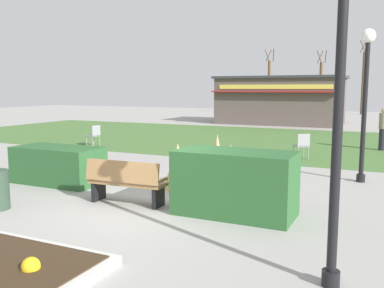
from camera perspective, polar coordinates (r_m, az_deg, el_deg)
ground_plane at (r=8.69m, az=-5.68°, el=-8.63°), size 80.00×80.00×0.00m
lawn_patch at (r=19.73m, az=12.42°, el=0.37°), size 36.00×12.00×0.01m
park_bench at (r=8.89m, az=-9.03°, el=-5.13°), size 1.72×0.61×0.95m
hedge_left at (r=11.28m, az=-17.78°, el=-2.75°), size 2.31×1.10×0.94m
hedge_right at (r=8.09m, az=5.86°, el=-5.33°), size 2.27×1.10×1.24m
ornamental_grass_behind_left at (r=10.04m, az=-1.94°, el=-3.10°), size 0.72×0.72×1.12m
ornamental_grass_behind_right at (r=9.77m, az=5.25°, el=-3.33°), size 0.54×0.54×1.16m
ornamental_grass_behind_center at (r=9.73m, az=3.45°, el=-2.68°), size 0.56×0.56×1.38m
lamppost_near at (r=5.18m, az=19.49°, el=7.72°), size 0.36×0.36×3.91m
lamppost_mid at (r=11.57m, az=22.59°, el=7.27°), size 0.36×0.36×3.91m
food_kiosk at (r=29.31m, az=11.90°, el=5.88°), size 8.48×4.32×3.24m
cafe_chair_west at (r=14.85m, az=14.79°, el=0.00°), size 0.61×0.61×0.89m
cafe_chair_east at (r=18.03m, az=-13.16°, el=1.36°), size 0.51×0.51×0.89m
person_strolling at (r=18.03m, az=24.61°, el=1.93°), size 0.34×0.34×1.69m
parked_car_west_slot at (r=36.87m, az=10.82°, el=4.69°), size 4.36×2.38×1.20m
tree_left_bg at (r=42.40m, az=22.30°, el=7.86°), size 0.91×0.96×6.81m
tree_right_bg at (r=40.02m, az=17.12°, el=7.43°), size 0.91×0.96×5.82m
tree_center_bg at (r=40.24m, az=10.45°, el=7.80°), size 0.91×0.96×6.05m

